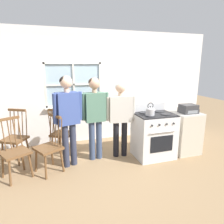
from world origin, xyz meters
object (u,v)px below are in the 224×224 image
(stove, at_px, (154,135))
(side_counter, at_px, (186,133))
(chair_center_cluster, at_px, (15,152))
(kettle, at_px, (150,111))
(person_adult_right, at_px, (120,112))
(stereo, at_px, (188,109))
(person_elderly_left, at_px, (68,113))
(chair_near_stove, at_px, (49,147))
(person_teen_center, at_px, (95,111))
(chair_by_window, at_px, (62,134))
(chair_near_wall, at_px, (15,139))
(potted_plant, at_px, (64,104))

(stove, xyz_separation_m, side_counter, (0.75, -0.04, -0.02))
(chair_center_cluster, bearing_deg, kettle, -31.38)
(person_adult_right, distance_m, stereo, 1.44)
(person_elderly_left, relative_size, kettle, 6.89)
(stove, relative_size, kettle, 4.39)
(chair_near_stove, relative_size, person_teen_center, 0.63)
(person_teen_center, xyz_separation_m, kettle, (1.01, -0.37, 0.01))
(chair_near_stove, bearing_deg, chair_center_cluster, -116.62)
(chair_by_window, height_order, chair_near_stove, same)
(person_adult_right, xyz_separation_m, side_counter, (1.41, -0.26, -0.51))
(chair_near_stove, distance_m, person_teen_center, 1.08)
(chair_near_wall, bearing_deg, person_elderly_left, 0.79)
(stereo, bearing_deg, chair_near_wall, 168.37)
(side_counter, bearing_deg, chair_by_window, 165.00)
(kettle, bearing_deg, side_counter, 5.45)
(person_elderly_left, height_order, potted_plant, person_elderly_left)
(chair_by_window, height_order, stove, stove)
(chair_by_window, relative_size, chair_center_cluster, 1.00)
(chair_center_cluster, relative_size, kettle, 4.19)
(stereo, bearing_deg, potted_plant, 151.53)
(kettle, bearing_deg, potted_plant, 137.39)
(chair_center_cluster, relative_size, person_teen_center, 0.63)
(person_adult_right, xyz_separation_m, potted_plant, (-1.03, 1.04, 0.04))
(chair_by_window, distance_m, person_adult_right, 1.33)
(chair_near_wall, height_order, potted_plant, potted_plant)
(chair_near_wall, distance_m, potted_plant, 1.31)
(chair_center_cluster, bearing_deg, chair_near_stove, -26.49)
(stove, relative_size, potted_plant, 3.97)
(side_counter, bearing_deg, person_adult_right, 169.47)
(person_adult_right, relative_size, potted_plant, 5.70)
(chair_center_cluster, bearing_deg, person_adult_right, -21.81)
(chair_near_wall, height_order, side_counter, chair_near_wall)
(chair_near_stove, height_order, side_counter, chair_near_stove)
(person_adult_right, xyz_separation_m, stove, (0.66, -0.22, -0.48))
(chair_near_wall, bearing_deg, stove, 15.55)
(person_teen_center, bearing_deg, person_elderly_left, -170.27)
(side_counter, bearing_deg, person_elderly_left, 176.44)
(person_elderly_left, relative_size, stove, 1.57)
(person_teen_center, xyz_separation_m, side_counter, (1.94, -0.29, -0.56))
(chair_near_wall, distance_m, chair_center_cluster, 0.69)
(stove, height_order, kettle, kettle)
(kettle, xyz_separation_m, potted_plant, (-1.51, 1.39, -0.03))
(chair_center_cluster, relative_size, person_elderly_left, 0.61)
(chair_center_cluster, height_order, side_counter, chair_center_cluster)
(person_elderly_left, height_order, person_adult_right, person_elderly_left)
(chair_center_cluster, distance_m, person_elderly_left, 1.10)
(stove, bearing_deg, stereo, -4.82)
(chair_near_wall, relative_size, side_counter, 1.15)
(person_adult_right, height_order, side_counter, person_adult_right)
(person_teen_center, bearing_deg, side_counter, -12.56)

